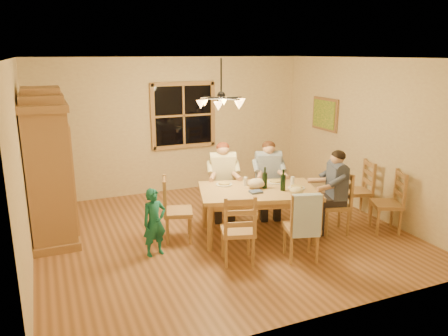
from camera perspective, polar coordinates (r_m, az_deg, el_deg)
name	(u,v)px	position (r m, az deg, el deg)	size (l,w,h in m)	color
floor	(221,233)	(6.99, -0.34, -8.53)	(5.50, 5.50, 0.00)	brown
ceiling	(221,58)	(6.42, -0.38, 14.18)	(5.50, 5.00, 0.02)	white
wall_back	(174,126)	(8.90, -6.59, 5.52)	(5.50, 0.02, 2.70)	beige
wall_left	(21,169)	(6.10, -24.94, -0.06)	(0.02, 5.00, 2.70)	beige
wall_right	(367,137)	(8.02, 18.14, 3.87)	(0.02, 5.00, 2.70)	beige
window	(183,115)	(8.89, -5.32, 6.85)	(1.30, 0.06, 1.30)	black
painting	(325,114)	(8.89, 13.03, 6.86)	(0.06, 0.78, 0.64)	brown
chandelier	(221,102)	(6.46, -0.37, 8.64)	(0.77, 0.68, 0.71)	black
armoire	(49,171)	(7.04, -21.86, -0.38)	(0.66, 1.40, 2.30)	brown
dining_table	(258,196)	(6.70, 4.47, -3.62)	(1.99, 1.52, 0.76)	tan
chair_far_left	(223,201)	(7.52, -0.14, -4.34)	(0.54, 0.52, 0.99)	#A37248
chair_far_right	(268,199)	(7.65, 5.71, -4.09)	(0.54, 0.52, 0.99)	#A37248
chair_near_left	(238,241)	(5.99, 1.81, -9.53)	(0.54, 0.52, 0.99)	#A37248
chair_near_right	(301,238)	(6.18, 10.01, -8.98)	(0.54, 0.52, 0.99)	#A37248
chair_end_left	(178,221)	(6.69, -5.98, -6.91)	(0.52, 0.54, 0.99)	#A37248
chair_end_right	(334,214)	(7.15, 14.11, -5.84)	(0.52, 0.54, 0.99)	#A37248
adult_woman	(223,171)	(7.36, -0.14, -0.39)	(0.48, 0.51, 0.87)	beige
adult_plaid_man	(268,169)	(7.50, 5.81, -0.19)	(0.48, 0.51, 0.87)	#2E4880
adult_slate_man	(336,181)	(6.99, 14.39, -1.71)	(0.51, 0.48, 0.87)	#3D4662
towel	(306,216)	(5.86, 10.72, -6.15)	(0.38, 0.10, 0.58)	#ABC5E7
wine_bottle_a	(265,178)	(6.69, 5.35, -1.27)	(0.08, 0.08, 0.33)	black
wine_bottle_b	(283,180)	(6.61, 7.73, -1.55)	(0.08, 0.08, 0.33)	black
plate_woman	(224,184)	(6.86, 0.02, -2.17)	(0.26, 0.26, 0.02)	white
plate_plaid	(275,182)	(7.03, 6.69, -1.84)	(0.26, 0.26, 0.02)	white
plate_slate	(297,188)	(6.78, 9.45, -2.58)	(0.26, 0.26, 0.02)	white
wine_glass_a	(245,181)	(6.81, 2.82, -1.77)	(0.06, 0.06, 0.14)	silver
wine_glass_b	(292,181)	(6.90, 8.93, -1.70)	(0.06, 0.06, 0.14)	silver
cap	(296,191)	(6.49, 9.45, -2.94)	(0.20, 0.20, 0.11)	beige
napkin	(256,192)	(6.50, 4.19, -3.12)	(0.18, 0.14, 0.03)	#455580
cloth_bundle	(257,183)	(6.70, 4.27, -2.01)	(0.28, 0.22, 0.15)	#C9B491
child	(154,222)	(6.20, -9.08, -7.01)	(0.35, 0.23, 0.97)	#176A5E
chair_spare_front	(386,213)	(7.44, 20.34, -5.54)	(0.56, 0.57, 0.99)	#A37248
chair_spare_back	(356,200)	(7.93, 16.90, -3.99)	(0.53, 0.54, 0.99)	#A37248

